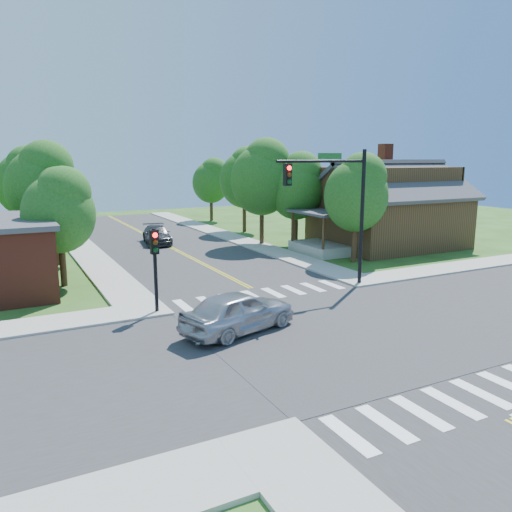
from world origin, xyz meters
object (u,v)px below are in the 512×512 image
car_silver (238,312)px  car_dgrey (157,235)px  signal_pole_nw (155,255)px  signal_mast_ne (337,196)px  house_ne (388,203)px

car_silver → car_dgrey: car_silver is taller
signal_pole_nw → car_dgrey: bearing=73.8°
signal_mast_ne → house_ne: bearing=37.7°
car_silver → signal_pole_nw: bearing=13.7°
house_ne → car_dgrey: 18.22m
house_ne → car_silver: bearing=-146.2°
signal_mast_ne → house_ne: signal_mast_ne is taller
signal_mast_ne → house_ne: 14.23m
signal_mast_ne → signal_pole_nw: signal_mast_ne is taller
car_silver → car_dgrey: size_ratio=1.03×
house_ne → car_silver: size_ratio=2.49×
signal_pole_nw → car_silver: signal_pole_nw is taller
house_ne → signal_pole_nw: bearing=-157.3°
signal_pole_nw → signal_mast_ne: bearing=0.1°
car_dgrey → car_silver: bearing=-88.5°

